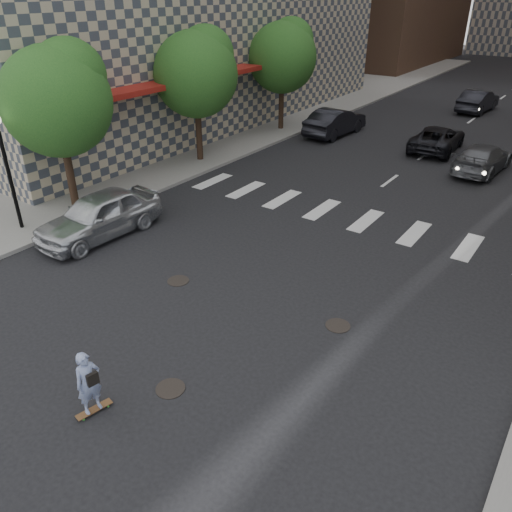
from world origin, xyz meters
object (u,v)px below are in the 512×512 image
Objects in this scene: tree_b at (198,70)px; skateboarder at (89,383)px; traffic_car_e at (478,101)px; traffic_car_a at (335,122)px; silver_sedan at (99,215)px; tree_a at (59,96)px; traffic_car_b at (482,158)px; traffic_car_c at (437,138)px; tree_c at (284,54)px; lamppost at (5,157)px.

skateboarder is at bearing -57.13° from tree_b.
traffic_car_a is at bearing 69.32° from traffic_car_e.
traffic_car_a is (0.53, 18.00, -0.02)m from silver_sedan.
tree_b is 1.34× the size of silver_sedan.
traffic_car_b is at bearing 49.45° from tree_a.
tree_b reaches higher than traffic_car_a.
tree_b is 1.34× the size of traffic_car_c.
traffic_car_a reaches higher than traffic_car_c.
silver_sedan is (2.82, -17.14, -3.80)m from tree_c.
traffic_car_b is at bearing 170.95° from traffic_car_a.
tree_c is 16.16m from traffic_car_e.
silver_sedan reaches higher than skateboarder.
skateboarder is 24.85m from traffic_car_a.
silver_sedan is 0.98× the size of traffic_car_a.
traffic_car_a is at bearing 80.11° from lamppost.
tree_c reaches higher than traffic_car_a.
traffic_car_b is (2.90, 21.95, -0.16)m from skateboarder.
traffic_car_c is (9.65, 9.22, -3.96)m from tree_b.
traffic_car_e is at bearing 80.55° from silver_sedan.
traffic_car_e is (8.98, 28.86, -3.85)m from tree_a.
traffic_car_c is (-0.13, 24.35, -0.17)m from skateboarder.
silver_sedan is (2.82, -1.14, -3.80)m from tree_a.
tree_a is at bearing 82.10° from traffic_car_a.
tree_b is 18.42m from skateboarder.
tree_c is (0.00, 16.00, 0.00)m from tree_a.
traffic_car_b is (12.68, 6.81, -3.95)m from tree_b.
tree_c is 10.50m from traffic_car_c.
tree_c is at bearing 90.00° from tree_b.
traffic_car_b is (12.68, 14.81, -3.95)m from tree_a.
tree_a reaches higher than traffic_car_c.
tree_b reaches higher than silver_sedan.
traffic_car_b reaches higher than traffic_car_c.
lamppost is 0.85× the size of traffic_car_a.
traffic_car_a is (3.35, 8.86, -3.82)m from tree_b.
traffic_car_c is at bearing -34.04° from traffic_car_b.
silver_sedan is at bearing 151.76° from skateboarder.
lamppost is 10.77m from tree_b.
tree_b reaches higher than traffic_car_b.
traffic_car_e is (8.98, 20.86, -3.85)m from tree_b.
tree_c is at bearing 101.50° from silver_sedan.
lamppost is 0.87× the size of traffic_car_c.
tree_b reaches higher than skateboarder.
traffic_car_a is at bearing 0.09° from traffic_car_c.
tree_a is at bearing 77.16° from traffic_car_e.
tree_a is 1.34× the size of traffic_car_c.
silver_sedan is 30.63m from traffic_car_e.
skateboarder is 22.14m from traffic_car_b.
traffic_car_e is at bearing 55.08° from tree_c.
traffic_car_c is (9.65, 1.22, -3.96)m from tree_c.
traffic_car_c is (-3.02, 2.40, -0.01)m from traffic_car_b.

